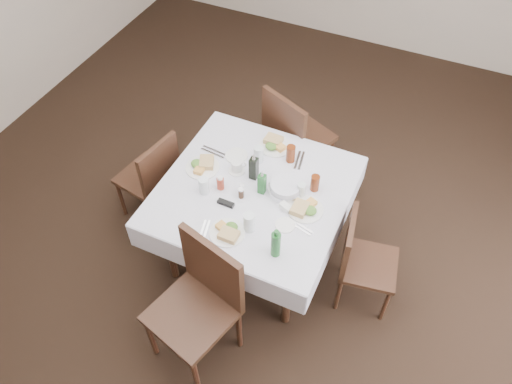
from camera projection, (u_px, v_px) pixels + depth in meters
ground_plane at (254, 258)px, 4.09m from camera, size 7.00×7.00×0.00m
room_shell at (254, 88)px, 2.80m from camera, size 6.04×7.04×2.80m
dining_table at (254, 197)px, 3.63m from camera, size 1.32×1.32×0.76m
chair_north at (292, 134)px, 4.23m from camera, size 0.63×0.63×1.00m
chair_south at (202, 297)px, 3.19m from camera, size 0.60×0.60×1.04m
chair_east at (359, 257)px, 3.53m from camera, size 0.45×0.45×0.83m
chair_west at (153, 175)px, 4.02m from camera, size 0.48×0.48×0.87m
meal_north at (274, 144)px, 3.84m from camera, size 0.25×0.25×0.06m
meal_south at (228, 232)px, 3.29m from camera, size 0.24×0.24×0.05m
meal_east at (305, 209)px, 3.42m from camera, size 0.25×0.25×0.06m
meal_west at (202, 165)px, 3.69m from camera, size 0.25×0.25×0.06m
side_plate_a at (236, 156)px, 3.78m from camera, size 0.17×0.17×0.01m
side_plate_b at (285, 225)px, 3.35m from camera, size 0.14×0.14×0.01m
water_n at (259, 154)px, 3.71m from camera, size 0.07×0.07×0.13m
water_s at (249, 222)px, 3.28m from camera, size 0.08×0.08×0.14m
water_e at (301, 190)px, 3.49m from camera, size 0.06×0.06×0.11m
water_w at (204, 186)px, 3.50m from camera, size 0.07×0.07×0.13m
iced_tea_a at (291, 154)px, 3.70m from camera, size 0.07×0.07×0.14m
iced_tea_b at (315, 183)px, 3.52m from camera, size 0.06×0.06×0.13m
bread_basket at (285, 188)px, 3.52m from camera, size 0.24×0.24×0.08m
oil_cruet_dark at (254, 167)px, 3.57m from camera, size 0.06×0.06×0.24m
oil_cruet_green at (262, 183)px, 3.48m from camera, size 0.05×0.05×0.21m
ketchup_bottle at (220, 183)px, 3.53m from camera, size 0.05×0.05×0.11m
salt_shaker at (242, 189)px, 3.51m from camera, size 0.04×0.04×0.09m
pepper_shaker at (241, 193)px, 3.49m from camera, size 0.04×0.04×0.09m
coffee_mug at (237, 167)px, 3.65m from camera, size 0.12×0.12×0.09m
sunglasses at (226, 203)px, 3.46m from camera, size 0.12×0.04×0.03m
green_bottle at (276, 244)px, 3.12m from camera, size 0.06×0.06×0.24m
sugar_caddy at (286, 207)px, 3.43m from camera, size 0.10×0.08×0.05m
cutlery_n at (299, 160)px, 3.75m from camera, size 0.08×0.20×0.01m
cutlery_s at (204, 230)px, 3.32m from camera, size 0.08×0.18×0.01m
cutlery_e at (302, 228)px, 3.33m from camera, size 0.17×0.08×0.01m
cutlery_w at (214, 152)px, 3.81m from camera, size 0.21×0.07×0.01m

